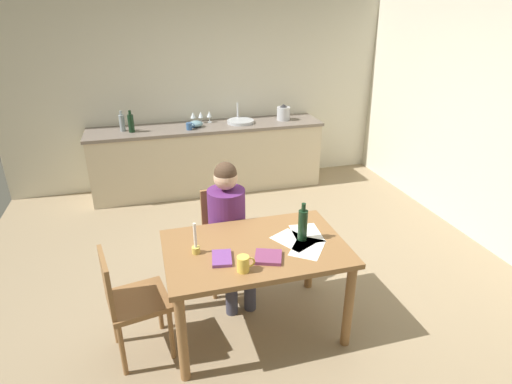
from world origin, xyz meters
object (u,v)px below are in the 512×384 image
object	(u,v)px
stovetop_kettle	(283,113)
teacup_on_counter	(189,126)
coffee_mug	(244,264)
bottle_oil	(122,123)
chair_at_table	(225,233)
book_cookery	(222,258)
wine_bottle_on_table	(303,224)
person_seated	(229,223)
dining_table	(255,258)
candlestick	(196,245)
chair_side_empty	(129,300)
sink_unit	(240,121)
mixing_bowl	(196,124)
book_magazine	(268,257)
wine_glass_near_sink	(209,114)
wine_glass_by_kettle	(201,115)
bottle_vinegar	(131,123)
wine_glass_back_left	(193,115)

from	to	relation	value
stovetop_kettle	teacup_on_counter	distance (m)	1.33
coffee_mug	bottle_oil	bearing A→B (deg)	104.02
chair_at_table	book_cookery	size ratio (longest dim) A/B	4.43
wine_bottle_on_table	person_seated	bearing A→B (deg)	130.83
dining_table	stovetop_kettle	distance (m)	3.10
candlestick	book_cookery	xyz separation A→B (m)	(0.16, -0.13, -0.05)
chair_side_empty	coffee_mug	bearing A→B (deg)	-17.61
coffee_mug	sink_unit	xyz separation A→B (m)	(0.74, 3.13, 0.13)
mixing_bowl	book_cookery	bearing A→B (deg)	-94.77
person_seated	book_magazine	distance (m)	0.72
person_seated	bottle_oil	size ratio (longest dim) A/B	4.66
book_magazine	bottle_oil	world-z (taller)	bottle_oil
mixing_bowl	candlestick	bearing A→B (deg)	-98.23
candlestick	stovetop_kettle	distance (m)	3.26
wine_glass_near_sink	coffee_mug	bearing A→B (deg)	-95.98
mixing_bowl	wine_glass_by_kettle	distance (m)	0.22
coffee_mug	bottle_vinegar	xyz separation A→B (m)	(-0.68, 3.06, 0.22)
mixing_bowl	chair_at_table	bearing A→B (deg)	-91.77
dining_table	sink_unit	distance (m)	2.92
bottle_oil	wine_glass_by_kettle	bearing A→B (deg)	7.41
coffee_mug	sink_unit	distance (m)	3.21
coffee_mug	wine_glass_by_kettle	xyz separation A→B (m)	(0.23, 3.27, 0.21)
chair_at_table	book_magazine	size ratio (longest dim) A/B	4.78
chair_side_empty	wine_glass_by_kettle	size ratio (longest dim) A/B	5.60
dining_table	sink_unit	xyz separation A→B (m)	(0.58, 2.85, 0.29)
book_cookery	bottle_oil	bearing A→B (deg)	112.05
mixing_bowl	wine_glass_back_left	world-z (taller)	wine_glass_back_left
dining_table	book_cookery	distance (m)	0.32
book_magazine	wine_bottle_on_table	world-z (taller)	wine_bottle_on_table
dining_table	book_magazine	size ratio (longest dim) A/B	7.18
book_magazine	wine_glass_back_left	size ratio (longest dim) A/B	1.20
chair_at_table	wine_glass_near_sink	world-z (taller)	wine_glass_near_sink
chair_side_empty	book_magazine	xyz separation A→B (m)	(0.97, -0.15, 0.27)
dining_table	chair_side_empty	bearing A→B (deg)	-177.81
wine_glass_near_sink	teacup_on_counter	distance (m)	0.44
chair_at_table	mixing_bowl	size ratio (longest dim) A/B	4.85
bottle_vinegar	teacup_on_counter	size ratio (longest dim) A/B	2.50
teacup_on_counter	book_magazine	bearing A→B (deg)	-86.65
chair_at_table	stovetop_kettle	world-z (taller)	stovetop_kettle
coffee_mug	chair_side_empty	bearing A→B (deg)	162.39
coffee_mug	stovetop_kettle	xyz separation A→B (m)	(1.35, 3.12, 0.20)
mixing_bowl	stovetop_kettle	xyz separation A→B (m)	(1.22, 0.04, 0.06)
candlestick	book_cookery	bearing A→B (deg)	-39.94
chair_at_table	person_seated	size ratio (longest dim) A/B	0.74
dining_table	wine_glass_by_kettle	distance (m)	3.02
sink_unit	wine_glass_by_kettle	distance (m)	0.54
candlestick	wine_glass_back_left	xyz separation A→B (m)	(0.40, 2.97, 0.20)
person_seated	chair_side_empty	world-z (taller)	person_seated
book_magazine	person_seated	bearing A→B (deg)	121.13
person_seated	coffee_mug	bearing A→B (deg)	-95.11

